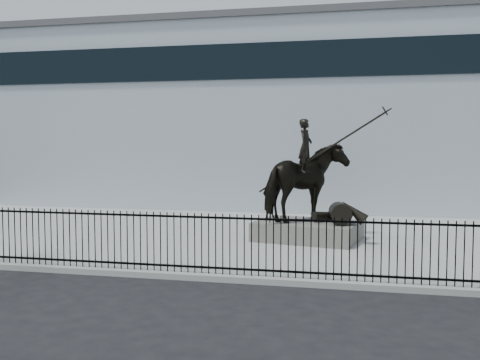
# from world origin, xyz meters

# --- Properties ---
(ground) EXTENTS (120.00, 120.00, 0.00)m
(ground) POSITION_xyz_m (0.00, 0.00, 0.00)
(ground) COLOR black
(ground) RESTS_ON ground
(plaza) EXTENTS (30.00, 12.00, 0.15)m
(plaza) POSITION_xyz_m (0.00, 7.00, 0.07)
(plaza) COLOR #9C9C99
(plaza) RESTS_ON ground
(building) EXTENTS (44.00, 14.00, 9.00)m
(building) POSITION_xyz_m (0.00, 20.00, 4.50)
(building) COLOR silver
(building) RESTS_ON ground
(picket_fence) EXTENTS (22.10, 0.10, 1.50)m
(picket_fence) POSITION_xyz_m (0.00, 1.25, 0.90)
(picket_fence) COLOR black
(picket_fence) RESTS_ON plaza
(statue_plinth) EXTENTS (3.67, 2.87, 0.62)m
(statue_plinth) POSITION_xyz_m (2.43, 6.48, 0.46)
(statue_plinth) COLOR #595752
(statue_plinth) RESTS_ON plaza
(equestrian_statue) EXTENTS (4.13, 2.99, 3.56)m
(equestrian_statue) POSITION_xyz_m (2.49, 6.46, 2.05)
(equestrian_statue) COLOR black
(equestrian_statue) RESTS_ON statue_plinth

